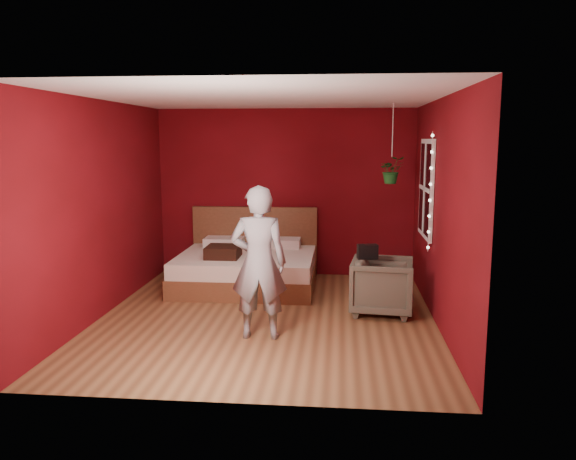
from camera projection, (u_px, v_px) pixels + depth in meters
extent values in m
plane|color=brown|center=(267.00, 317.00, 6.79)|extent=(4.50, 4.50, 0.00)
cube|color=maroon|center=(285.00, 193.00, 8.81)|extent=(4.00, 0.02, 2.60)
cube|color=maroon|center=(228.00, 247.00, 4.36)|extent=(4.00, 0.02, 2.60)
cube|color=maroon|center=(101.00, 209.00, 6.77)|extent=(0.02, 4.50, 2.60)
cube|color=maroon|center=(441.00, 213.00, 6.40)|extent=(0.02, 4.50, 2.60)
cube|color=white|center=(266.00, 97.00, 6.38)|extent=(4.00, 4.50, 0.02)
cube|color=white|center=(426.00, 189.00, 7.25)|extent=(0.04, 0.97, 1.27)
cube|color=black|center=(425.00, 189.00, 7.25)|extent=(0.02, 0.85, 1.15)
cube|color=white|center=(425.00, 189.00, 7.26)|extent=(0.03, 0.05, 1.15)
cube|color=white|center=(425.00, 189.00, 7.26)|extent=(0.03, 0.85, 0.05)
cylinder|color=silver|center=(430.00, 192.00, 6.74)|extent=(0.01, 0.01, 1.45)
sphere|color=#FFF2CC|center=(428.00, 247.00, 6.85)|extent=(0.04, 0.04, 0.04)
sphere|color=#FFF2CC|center=(429.00, 232.00, 6.82)|extent=(0.04, 0.04, 0.04)
sphere|color=#FFF2CC|center=(429.00, 216.00, 6.79)|extent=(0.04, 0.04, 0.04)
sphere|color=#FFF2CC|center=(430.00, 200.00, 6.76)|extent=(0.04, 0.04, 0.04)
sphere|color=#FFF2CC|center=(431.00, 184.00, 6.73)|extent=(0.04, 0.04, 0.04)
sphere|color=#FFF2CC|center=(431.00, 168.00, 6.69)|extent=(0.04, 0.04, 0.04)
sphere|color=#FFF2CC|center=(432.00, 152.00, 6.66)|extent=(0.04, 0.04, 0.04)
sphere|color=#FFF2CC|center=(433.00, 135.00, 6.63)|extent=(0.04, 0.04, 0.04)
cube|color=brown|center=(247.00, 278.00, 8.16)|extent=(1.97, 1.67, 0.28)
cube|color=silver|center=(246.00, 261.00, 8.12)|extent=(1.93, 1.64, 0.22)
cube|color=brown|center=(255.00, 241.00, 8.87)|extent=(1.97, 0.08, 1.08)
cube|color=silver|center=(224.00, 242.00, 8.68)|extent=(0.59, 0.37, 0.14)
cube|color=silver|center=(281.00, 243.00, 8.60)|extent=(0.59, 0.37, 0.14)
imported|color=gray|center=(259.00, 263.00, 5.98)|extent=(0.62, 0.43, 1.66)
imported|color=#585345|center=(383.00, 286.00, 6.90)|extent=(0.83, 0.81, 0.69)
cube|color=black|center=(367.00, 251.00, 6.85)|extent=(0.26, 0.16, 0.17)
cube|color=black|center=(223.00, 252.00, 7.85)|extent=(0.46, 0.46, 0.16)
cylinder|color=silver|center=(393.00, 130.00, 7.46)|extent=(0.01, 0.01, 0.70)
imported|color=#1E5D1A|center=(392.00, 170.00, 7.54)|extent=(0.38, 0.35, 0.36)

